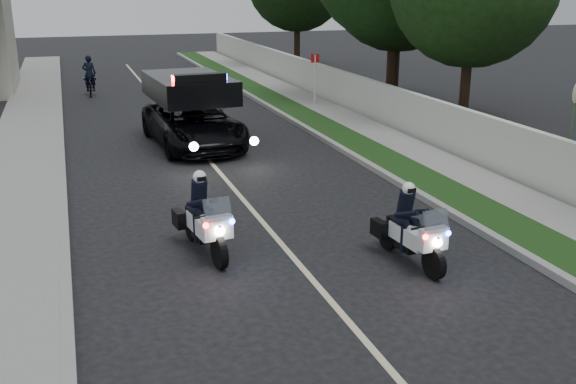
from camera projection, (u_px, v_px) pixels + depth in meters
name	position (u px, v px, depth m)	size (l,w,h in m)	color
ground	(347.00, 321.00, 10.14)	(120.00, 120.00, 0.00)	black
curb_right	(340.00, 148.00, 20.40)	(0.20, 60.00, 0.15)	gray
grass_verge	(360.00, 146.00, 20.61)	(1.20, 60.00, 0.16)	#193814
sidewalk_right	(398.00, 143.00, 21.00)	(1.40, 60.00, 0.16)	gray
property_wall	(427.00, 120.00, 21.10)	(0.22, 60.00, 1.50)	beige
curb_left	(62.00, 171.00, 17.90)	(0.20, 60.00, 0.15)	gray
sidewalk_left	(19.00, 175.00, 17.56)	(2.00, 60.00, 0.16)	gray
lane_marking	(210.00, 161.00, 19.17)	(0.12, 50.00, 0.01)	#BFB78C
police_moto_left	(205.00, 253.00, 12.70)	(0.67, 1.91, 1.62)	white
police_moto_right	(408.00, 262.00, 12.25)	(0.63, 1.80, 1.53)	silver
police_suv	(194.00, 146.00, 21.01)	(2.45, 5.29, 2.57)	black
bicycle	(91.00, 96.00, 30.33)	(0.61, 1.75, 0.91)	black
cyclist	(91.00, 96.00, 30.33)	(0.59, 0.39, 1.63)	black
sign_post	(315.00, 107.00, 27.49)	(0.35, 0.35, 2.26)	#AC190C
tree_right_b	(462.00, 125.00, 23.99)	(5.81, 5.81, 9.69)	#1E3F15
tree_right_c	(393.00, 102.00, 28.61)	(6.02, 6.02, 10.03)	#19320F
tree_right_d	(389.00, 104.00, 28.24)	(6.95, 6.95, 11.58)	#1B4015
tree_right_e	(297.00, 68.00, 40.08)	(5.96, 5.96, 9.94)	black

